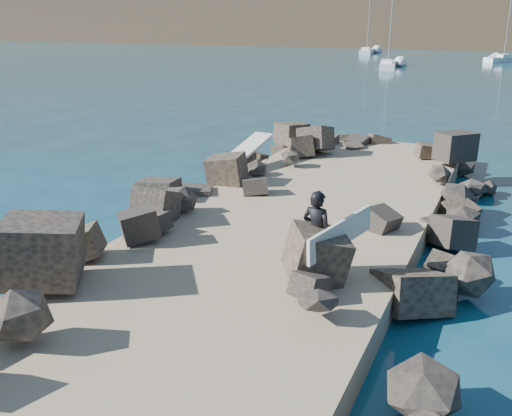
# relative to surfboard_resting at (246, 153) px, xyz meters

# --- Properties ---
(ground) EXTENTS (800.00, 800.00, 0.00)m
(ground) POSITION_rel_surfboard_resting_xyz_m (3.15, -5.15, -1.04)
(ground) COLOR #0F384C
(ground) RESTS_ON ground
(jetty) EXTENTS (6.00, 26.00, 0.60)m
(jetty) POSITION_rel_surfboard_resting_xyz_m (3.15, -7.15, -0.74)
(jetty) COLOR #8C7759
(jetty) RESTS_ON ground
(riprap_left) EXTENTS (2.60, 22.00, 1.00)m
(riprap_left) POSITION_rel_surfboard_resting_xyz_m (0.25, -6.65, -0.54)
(riprap_left) COLOR black
(riprap_left) RESTS_ON ground
(riprap_right) EXTENTS (2.60, 22.00, 1.00)m
(riprap_right) POSITION_rel_surfboard_resting_xyz_m (6.05, -6.65, -0.54)
(riprap_right) COLOR black
(riprap_right) RESTS_ON ground
(surfboard_resting) EXTENTS (0.81, 2.68, 0.09)m
(surfboard_resting) POSITION_rel_surfboard_resting_xyz_m (0.00, 0.00, 0.00)
(surfboard_resting) COLOR white
(surfboard_resting) RESTS_ON riprap_left
(surfer_with_board) EXTENTS (1.09, 1.94, 1.61)m
(surfer_with_board) POSITION_rel_surfboard_resting_xyz_m (4.71, -6.73, 0.37)
(surfer_with_board) COLOR black
(surfer_with_board) RESTS_ON jetty
(sailboat_b) EXTENTS (4.38, 5.89, 7.47)m
(sailboat_b) POSITION_rel_surfboard_resting_xyz_m (5.49, 61.34, -0.70)
(sailboat_b) COLOR white
(sailboat_b) RESTS_ON ground
(sailboat_a) EXTENTS (2.68, 7.08, 8.37)m
(sailboat_a) POSITION_rel_surfboard_resting_xyz_m (-5.35, 46.42, -0.70)
(sailboat_a) COLOR white
(sailboat_a) RESTS_ON ground
(sailboat_e) EXTENTS (2.62, 7.45, 8.77)m
(sailboat_e) POSITION_rel_surfboard_resting_xyz_m (-13.69, 70.76, -0.70)
(sailboat_e) COLOR white
(sailboat_e) RESTS_ON ground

